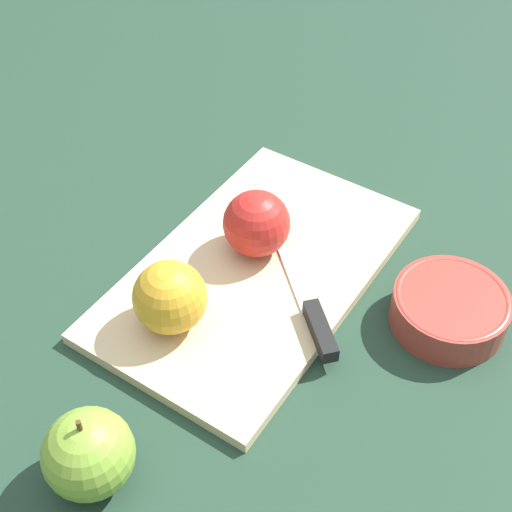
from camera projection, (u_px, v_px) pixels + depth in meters
name	position (u px, v px, depth m)	size (l,w,h in m)	color
ground_plane	(256.00, 276.00, 0.88)	(4.00, 4.00, 0.00)	#1E3828
cutting_board	(256.00, 272.00, 0.88)	(0.46, 0.32, 0.02)	#D1B789
apple_half_left	(170.00, 297.00, 0.78)	(0.08, 0.08, 0.08)	gold
apple_half_right	(256.00, 224.00, 0.87)	(0.08, 0.08, 0.08)	red
knife	(316.00, 321.00, 0.80)	(0.16, 0.13, 0.02)	silver
apple_whole	(89.00, 454.00, 0.67)	(0.09, 0.09, 0.10)	olive
bowl	(450.00, 308.00, 0.82)	(0.13, 0.13, 0.05)	#99382D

